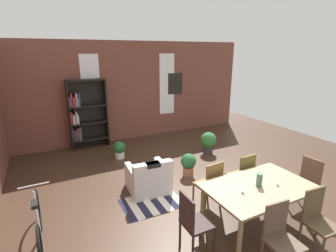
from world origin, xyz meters
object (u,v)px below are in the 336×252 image
dining_chair_far_left (210,184)px  dining_chair_near_right (318,219)px  potted_plant_by_shelf (188,163)px  potted_plant_corner (208,141)px  bicycle_second (39,227)px  potted_plant_window (119,149)px  dining_chair_head_left (193,222)px  vase_on_table (259,180)px  dining_chair_head_right (307,182)px  dining_chair_far_right (242,175)px  armchair_white (149,178)px  dining_chair_near_left (280,236)px  bookshelf_tall (85,114)px  dining_table (258,190)px

dining_chair_far_left → dining_chair_near_right: size_ratio=1.00×
potted_plant_by_shelf → potted_plant_corner: 1.52m
bicycle_second → potted_plant_window: bearing=53.4°
dining_chair_head_left → bicycle_second: 2.25m
dining_chair_near_right → bicycle_second: (-3.59, 1.87, -0.16)m
potted_plant_window → vase_on_table: bearing=-72.8°
dining_chair_head_right → dining_chair_far_right: size_ratio=1.00×
dining_chair_head_right → dining_chair_near_right: same height
vase_on_table → armchair_white: (-1.13, 1.86, -0.59)m
dining_chair_near_right → bicycle_second: size_ratio=0.55×
dining_chair_head_left → armchair_white: size_ratio=1.12×
armchair_white → bicycle_second: (-2.06, -0.77, 0.07)m
dining_chair_near_left → bicycle_second: (-2.82, 1.87, -0.16)m
dining_chair_far_left → dining_chair_near_right: same height
bookshelf_tall → dining_chair_near_right: bearing=-69.2°
vase_on_table → potted_plant_window: vase_on_table is taller
bookshelf_tall → bicycle_second: bearing=-109.1°
potted_plant_by_shelf → potted_plant_corner: size_ratio=0.86×
dining_table → bookshelf_tall: 5.40m
dining_chair_near_left → dining_chair_far_left: same height
dining_table → armchair_white: size_ratio=2.04×
dining_table → dining_chair_far_right: dining_chair_far_right is taller
dining_chair_head_right → bicycle_second: (-4.44, 1.09, -0.16)m
dining_chair_head_right → bicycle_second: bearing=166.2°
dining_chair_far_left → dining_chair_head_left: bearing=-138.0°
bicycle_second → potted_plant_window: 3.38m
bookshelf_tall → armchair_white: 3.36m
dining_chair_far_left → bicycle_second: 2.84m
vase_on_table → potted_plant_corner: bearing=68.2°
dining_table → potted_plant_window: bearing=107.3°
potted_plant_corner → dining_chair_far_left: bearing=-125.3°
dining_chair_far_left → bookshelf_tall: (-1.44, 4.30, 0.52)m
dining_chair_far_right → dining_chair_near_left: bearing=-116.7°
potted_plant_corner → dining_chair_far_right: bearing=-109.7°
dining_chair_far_right → dining_chair_near_right: 1.54m
dining_chair_near_left → potted_plant_corner: dining_chair_near_left is taller
dining_chair_head_left → dining_chair_head_right: bearing=0.1°
dining_table → dining_chair_head_left: bearing=180.0°
bookshelf_tall → bicycle_second: bookshelf_tall is taller
vase_on_table → armchair_white: size_ratio=0.25×
armchair_white → dining_chair_far_right: bearing=-35.6°
dining_chair_head_left → dining_chair_far_right: same height
dining_chair_head_left → dining_chair_far_left: bearing=42.0°
dining_chair_near_left → dining_chair_head_left: same height
dining_table → bicycle_second: (-3.20, 1.10, -0.33)m
vase_on_table → bookshelf_tall: 5.39m
dining_chair_head_right → dining_chair_far_left: bearing=154.8°
dining_chair_head_left → bookshelf_tall: size_ratio=0.46×
dining_table → dining_chair_near_right: dining_chair_near_right is taller
dining_chair_near_left → bookshelf_tall: bookshelf_tall is taller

